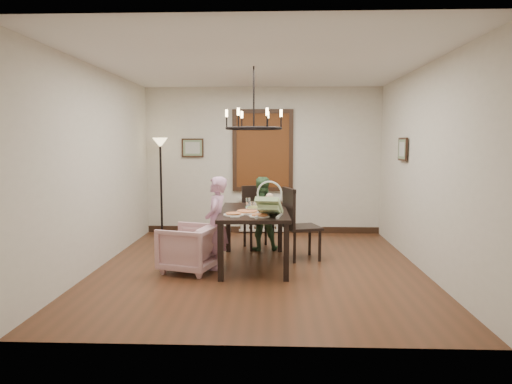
# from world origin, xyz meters

# --- Properties ---
(room_shell) EXTENTS (4.51, 5.00, 2.81)m
(room_shell) POSITION_xyz_m (0.00, 0.37, 1.40)
(room_shell) COLOR #4C2C1A
(room_shell) RESTS_ON ground
(dining_table) EXTENTS (1.01, 1.72, 0.79)m
(dining_table) POSITION_xyz_m (-0.07, 0.14, 0.71)
(dining_table) COLOR black
(dining_table) RESTS_ON room_shell
(chair_far) EXTENTS (0.59, 0.59, 1.04)m
(chair_far) POSITION_xyz_m (-0.04, 1.18, 0.52)
(chair_far) COLOR black
(chair_far) RESTS_ON room_shell
(chair_right) EXTENTS (0.61, 0.61, 1.10)m
(chair_right) POSITION_xyz_m (0.65, 0.49, 0.55)
(chair_right) COLOR black
(chair_right) RESTS_ON room_shell
(armchair) EXTENTS (0.88, 0.86, 0.64)m
(armchair) POSITION_xyz_m (-0.94, -0.22, 0.32)
(armchair) COLOR #D19FA6
(armchair) RESTS_ON room_shell
(elderly_woman) EXTENTS (0.29, 0.41, 1.07)m
(elderly_woman) POSITION_xyz_m (-0.59, -0.07, 0.53)
(elderly_woman) COLOR #C48AAD
(elderly_woman) RESTS_ON room_shell
(seated_man) EXTENTS (0.53, 0.44, 1.00)m
(seated_man) POSITION_xyz_m (0.00, 1.07, 0.50)
(seated_man) COLOR #456F42
(seated_man) RESTS_ON room_shell
(baby_bouncer) EXTENTS (0.43, 0.54, 0.32)m
(baby_bouncer) POSITION_xyz_m (0.15, -0.39, 0.95)
(baby_bouncer) COLOR #BFE59E
(baby_bouncer) RESTS_ON dining_table
(salad_bowl) EXTENTS (0.27, 0.27, 0.07)m
(salad_bowl) POSITION_xyz_m (-0.07, 0.02, 0.83)
(salad_bowl) COLOR white
(salad_bowl) RESTS_ON dining_table
(pizza_platter) EXTENTS (0.31, 0.31, 0.04)m
(pizza_platter) POSITION_xyz_m (-0.15, -0.14, 0.81)
(pizza_platter) COLOR tan
(pizza_platter) RESTS_ON dining_table
(drinking_glass) EXTENTS (0.07, 0.07, 0.14)m
(drinking_glass) POSITION_xyz_m (-0.10, 0.04, 0.86)
(drinking_glass) COLOR silver
(drinking_glass) RESTS_ON dining_table
(window_blinds) EXTENTS (1.00, 0.03, 1.40)m
(window_blinds) POSITION_xyz_m (0.00, 2.46, 1.60)
(window_blinds) COLOR brown
(window_blinds) RESTS_ON room_shell
(radiator) EXTENTS (0.92, 0.12, 0.62)m
(radiator) POSITION_xyz_m (0.00, 2.48, 0.35)
(radiator) COLOR silver
(radiator) RESTS_ON room_shell
(picture_back) EXTENTS (0.42, 0.03, 0.36)m
(picture_back) POSITION_xyz_m (-1.35, 2.47, 1.65)
(picture_back) COLOR black
(picture_back) RESTS_ON room_shell
(picture_right) EXTENTS (0.03, 0.42, 0.36)m
(picture_right) POSITION_xyz_m (2.21, 0.90, 1.65)
(picture_right) COLOR black
(picture_right) RESTS_ON room_shell
(floor_lamp) EXTENTS (0.30, 0.30, 1.80)m
(floor_lamp) POSITION_xyz_m (-1.90, 2.15, 0.90)
(floor_lamp) COLOR black
(floor_lamp) RESTS_ON room_shell
(chandelier) EXTENTS (0.80, 0.80, 0.04)m
(chandelier) POSITION_xyz_m (-0.07, 0.14, 1.95)
(chandelier) COLOR black
(chandelier) RESTS_ON room_shell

